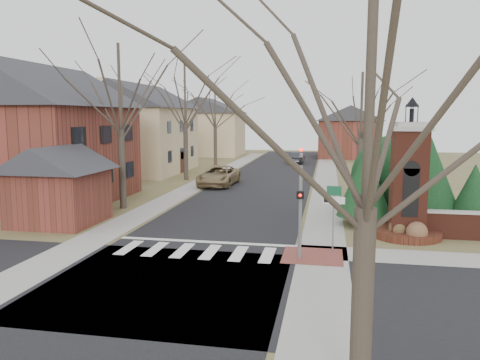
% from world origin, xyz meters
% --- Properties ---
extents(ground, '(120.00, 120.00, 0.00)m').
position_xyz_m(ground, '(0.00, 0.00, 0.00)').
color(ground, brown).
rests_on(ground, ground).
extents(main_street, '(8.00, 70.00, 0.01)m').
position_xyz_m(main_street, '(0.00, 22.00, 0.01)').
color(main_street, black).
rests_on(main_street, ground).
extents(cross_street, '(120.00, 8.00, 0.01)m').
position_xyz_m(cross_street, '(0.00, -3.00, 0.01)').
color(cross_street, black).
rests_on(cross_street, ground).
extents(crosswalk_zone, '(8.00, 2.20, 0.02)m').
position_xyz_m(crosswalk_zone, '(0.00, 0.80, 0.01)').
color(crosswalk_zone, silver).
rests_on(crosswalk_zone, ground).
extents(stop_bar, '(8.00, 0.35, 0.02)m').
position_xyz_m(stop_bar, '(0.00, 2.30, 0.01)').
color(stop_bar, silver).
rests_on(stop_bar, ground).
extents(sidewalk_right_main, '(2.00, 60.00, 0.02)m').
position_xyz_m(sidewalk_right_main, '(5.20, 22.00, 0.01)').
color(sidewalk_right_main, gray).
rests_on(sidewalk_right_main, ground).
extents(sidewalk_left, '(2.00, 60.00, 0.02)m').
position_xyz_m(sidewalk_left, '(-5.20, 22.00, 0.01)').
color(sidewalk_left, gray).
rests_on(sidewalk_left, ground).
extents(curb_apron, '(2.40, 2.40, 0.02)m').
position_xyz_m(curb_apron, '(4.80, 1.00, 0.01)').
color(curb_apron, brown).
rests_on(curb_apron, ground).
extents(traffic_signal_pole, '(0.28, 0.41, 4.50)m').
position_xyz_m(traffic_signal_pole, '(4.30, 0.57, 2.59)').
color(traffic_signal_pole, slate).
rests_on(traffic_signal_pole, ground).
extents(sign_post, '(0.90, 0.07, 2.75)m').
position_xyz_m(sign_post, '(5.59, 1.99, 1.95)').
color(sign_post, slate).
rests_on(sign_post, ground).
extents(brick_gate_monument, '(3.20, 3.20, 6.47)m').
position_xyz_m(brick_gate_monument, '(9.00, 4.99, 2.17)').
color(brick_gate_monument, '#5A271A').
rests_on(brick_gate_monument, ground).
extents(house_brick_left, '(9.80, 11.80, 9.42)m').
position_xyz_m(house_brick_left, '(-13.01, 9.99, 4.66)').
color(house_brick_left, brown).
rests_on(house_brick_left, ground).
extents(house_stucco_left, '(9.80, 12.80, 9.28)m').
position_xyz_m(house_stucco_left, '(-13.50, 27.00, 4.59)').
color(house_stucco_left, '#CFB98A').
rests_on(house_stucco_left, ground).
extents(garage_left, '(4.80, 4.80, 4.29)m').
position_xyz_m(garage_left, '(-8.52, 4.49, 2.24)').
color(garage_left, brown).
rests_on(garage_left, ground).
extents(house_distant_left, '(10.80, 8.80, 8.53)m').
position_xyz_m(house_distant_left, '(-12.01, 48.00, 4.25)').
color(house_distant_left, '#CFB98A').
rests_on(house_distant_left, ground).
extents(house_distant_right, '(8.80, 8.80, 7.30)m').
position_xyz_m(house_distant_right, '(7.99, 47.99, 3.65)').
color(house_distant_right, brown).
rests_on(house_distant_right, ground).
extents(evergreen_near, '(2.80, 2.80, 4.10)m').
position_xyz_m(evergreen_near, '(7.20, 7.00, 2.30)').
color(evergreen_near, '#473D33').
rests_on(evergreen_near, ground).
extents(evergreen_mid, '(3.40, 3.40, 4.70)m').
position_xyz_m(evergreen_mid, '(10.50, 8.20, 2.60)').
color(evergreen_mid, '#473D33').
rests_on(evergreen_mid, ground).
extents(evergreen_far, '(2.40, 2.40, 3.30)m').
position_xyz_m(evergreen_far, '(12.50, 7.20, 1.90)').
color(evergreen_far, '#473D33').
rests_on(evergreen_far, ground).
extents(evergreen_mass, '(4.80, 4.80, 4.80)m').
position_xyz_m(evergreen_mass, '(9.00, 9.50, 2.40)').
color(evergreen_mass, black).
rests_on(evergreen_mass, ground).
extents(bare_tree_0, '(8.05, 8.05, 11.15)m').
position_xyz_m(bare_tree_0, '(-7.00, 9.00, 7.70)').
color(bare_tree_0, '#473D33').
rests_on(bare_tree_0, ground).
extents(bare_tree_1, '(8.40, 8.40, 11.64)m').
position_xyz_m(bare_tree_1, '(-7.00, 22.00, 8.03)').
color(bare_tree_1, '#473D33').
rests_on(bare_tree_1, ground).
extents(bare_tree_2, '(7.35, 7.35, 10.19)m').
position_xyz_m(bare_tree_2, '(-7.50, 35.00, 7.03)').
color(bare_tree_2, '#473D33').
rests_on(bare_tree_2, ground).
extents(bare_tree_3, '(7.00, 7.00, 9.70)m').
position_xyz_m(bare_tree_3, '(7.50, 16.00, 6.69)').
color(bare_tree_3, '#473D33').
rests_on(bare_tree_3, ground).
extents(bare_tree_4, '(6.65, 6.65, 9.21)m').
position_xyz_m(bare_tree_4, '(6.00, -9.00, 6.35)').
color(bare_tree_4, '#473D33').
rests_on(bare_tree_4, ground).
extents(pickup_truck, '(2.79, 5.76, 1.58)m').
position_xyz_m(pickup_truck, '(-3.40, 19.27, 0.79)').
color(pickup_truck, olive).
rests_on(pickup_truck, ground).
extents(distant_car, '(1.87, 4.25, 1.36)m').
position_xyz_m(distant_car, '(1.60, 38.32, 0.68)').
color(distant_car, '#303337').
rests_on(distant_car, ground).
extents(dry_shrub_left, '(0.92, 0.92, 0.92)m').
position_xyz_m(dry_shrub_left, '(8.60, 4.60, 0.46)').
color(dry_shrub_left, brown).
rests_on(dry_shrub_left, ground).
extents(dry_shrub_right, '(0.95, 0.95, 0.95)m').
position_xyz_m(dry_shrub_right, '(9.30, 4.01, 0.47)').
color(dry_shrub_right, brown).
rests_on(dry_shrub_right, ground).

